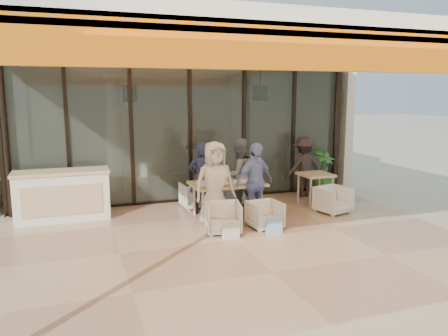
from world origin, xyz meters
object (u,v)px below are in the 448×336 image
object	(u,v)px
dining_table	(227,185)
potted_palm	(322,172)
chair_far_right	(231,190)
diner_periwinkle	(255,183)
diner_grey	(238,175)
standing_woman	(304,167)
diner_cream	(215,184)
chair_near_right	(265,214)
side_table	(315,178)
diner_navy	(202,178)
host_counter	(63,195)
chair_near_left	(223,216)
chair_far_left	(195,194)
side_chair	(333,199)

from	to	relation	value
dining_table	potted_palm	distance (m)	3.19
chair_far_right	diner_periwinkle	distance (m)	1.47
diner_grey	standing_woman	bearing A→B (deg)	-174.64
chair_far_right	diner_cream	xyz separation A→B (m)	(-0.84, -1.40, 0.48)
chair_far_right	chair_near_right	distance (m)	1.90
side_table	potted_palm	size ratio (longest dim) A/B	0.64
chair_near_right	diner_cream	distance (m)	1.11
dining_table	diner_periwinkle	distance (m)	0.63
diner_periwinkle	standing_woman	world-z (taller)	diner_periwinkle
diner_navy	diner_cream	size ratio (longest dim) A/B	0.93
chair_far_right	potted_palm	xyz separation A→B (m)	(2.55, 0.19, 0.24)
host_counter	chair_near_right	bearing A→B (deg)	-26.62
host_counter	diner_cream	xyz separation A→B (m)	(2.80, -1.32, 0.30)
chair_far_right	chair_near_left	distance (m)	2.08
diner_cream	side_table	xyz separation A→B (m)	(2.67, 0.73, -0.19)
chair_far_left	chair_far_right	size ratio (longest dim) A/B	0.92
diner_cream	side_chair	xyz separation A→B (m)	(2.67, -0.02, -0.51)
dining_table	chair_far_left	xyz separation A→B (m)	(-0.41, 0.94, -0.37)
chair_near_right	diner_cream	world-z (taller)	diner_cream
dining_table	chair_near_right	world-z (taller)	dining_table
side_table	diner_navy	bearing A→B (deg)	176.37
dining_table	chair_far_right	world-z (taller)	dining_table
side_table	chair_near_left	bearing A→B (deg)	-155.25
chair_far_left	side_chair	distance (m)	3.02
diner_cream	diner_periwinkle	distance (m)	0.84
side_chair	chair_far_left	bearing A→B (deg)	137.70
diner_grey	side_table	bearing A→B (deg)	163.23
diner_navy	diner_periwinkle	size ratio (longest dim) A/B	0.97
chair_far_left	side_chair	xyz separation A→B (m)	(2.67, -1.42, 0.01)
diner_navy	diner_grey	size ratio (longest dim) A/B	0.97
chair_far_right	side_table	world-z (taller)	side_table
chair_far_right	diner_navy	size ratio (longest dim) A/B	0.45
chair_near_left	diner_grey	bearing A→B (deg)	72.24
diner_grey	diner_navy	bearing A→B (deg)	-11.49
potted_palm	side_chair	bearing A→B (deg)	-114.22
side_chair	standing_woman	xyz separation A→B (m)	(0.12, 1.51, 0.43)
host_counter	diner_cream	size ratio (longest dim) A/B	1.11
diner_navy	chair_near_right	bearing A→B (deg)	121.39
chair_far_right	diner_grey	world-z (taller)	diner_grey
host_counter	side_table	bearing A→B (deg)	-6.18
side_chair	potted_palm	xyz separation A→B (m)	(0.72, 1.61, 0.26)
diner_periwinkle	side_chair	size ratio (longest dim) A/B	2.47
chair_far_right	standing_woman	world-z (taller)	standing_woman
chair_far_right	chair_near_right	xyz separation A→B (m)	(0.00, -1.90, -0.05)
side_chair	standing_woman	world-z (taller)	standing_woman
diner_navy	side_table	distance (m)	2.68
chair_near_right	host_counter	bearing A→B (deg)	147.86
chair_far_right	potted_palm	world-z (taller)	potted_palm
chair_near_right	diner_navy	size ratio (longest dim) A/B	0.38
chair_near_left	diner_periwinkle	size ratio (longest dim) A/B	0.40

